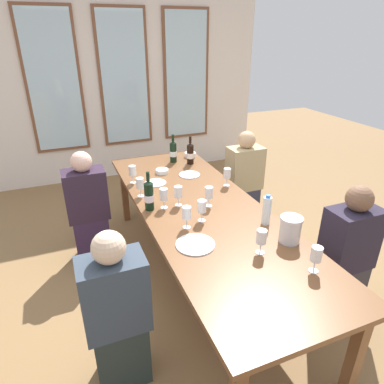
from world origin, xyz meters
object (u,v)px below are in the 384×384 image
Objects in this scene: water_bottle at (267,210)px; wine_glass_6 at (261,237)px; wine_glass_4 at (132,171)px; seated_person_3 at (346,257)px; wine_bottle_1 at (190,153)px; wine_glass_5 at (140,184)px; wine_glass_7 at (316,255)px; white_plate_0 at (189,175)px; wine_bottle_2 at (149,195)px; wine_glass_2 at (164,195)px; wine_glass_3 at (227,174)px; wine_glass_8 at (202,207)px; tasting_bowl_0 at (190,155)px; wine_glass_1 at (187,214)px; white_plate_1 at (195,244)px; wine_bottle_0 at (173,152)px; seated_person_1 at (244,182)px; wine_glass_9 at (209,193)px; wine_glass_0 at (178,192)px; white_plate_2 at (156,183)px; seated_person_0 at (88,210)px; seated_person_2 at (117,315)px; tasting_bowl_1 at (162,171)px.

water_bottle is 1.38× the size of wine_glass_6.
wine_glass_4 is 1.98m from seated_person_3.
wine_glass_5 is (-0.71, -0.60, -0.00)m from wine_bottle_1.
wine_glass_7 is at bearing -55.19° from wine_glass_6.
white_plate_0 is 0.81m from wine_bottle_2.
wine_glass_3 is at bearing 16.64° from wine_glass_2.
tasting_bowl_0 is at bearing 71.54° from wine_glass_8.
wine_glass_1 and wine_glass_3 have the same top height.
white_plate_1 is 1.56× the size of wine_glass_6.
wine_glass_2 is (-0.44, -1.01, 0.00)m from wine_bottle_0.
seated_person_1 is at bearing 43.93° from wine_glass_3.
wine_glass_5 is 1.00× the size of wine_glass_9.
seated_person_3 is at bearing -40.76° from wine_glass_0.
wine_bottle_1 reaches higher than white_plate_2.
seated_person_0 is (-1.26, 0.41, -0.34)m from wine_glass_3.
white_plate_1 is 0.91m from wine_glass_5.
seated_person_0 reaches higher than wine_glass_0.
wine_glass_6 reaches higher than tasting_bowl_0.
wine_bottle_1 is 1.29× the size of water_bottle.
wine_glass_4 is (-0.00, 0.59, -0.01)m from wine_bottle_2.
wine_glass_8 is (-0.23, -1.32, -0.00)m from wine_bottle_0.
wine_glass_7 is (0.56, -0.53, 0.11)m from white_plate_1.
wine_glass_6 is 0.73m from wine_glass_9.
wine_glass_4 is 1.54m from wine_glass_6.
white_plate_0 is 1.23× the size of wine_glass_2.
wine_glass_4 reaches higher than white_plate_1.
wine_glass_7 and wine_glass_9 have the same top height.
wine_glass_9 is (-0.24, -1.00, -0.00)m from wine_bottle_1.
wine_glass_5 is at bearing 114.54° from wine_glass_6.
white_plate_1 is at bearing -99.13° from wine_glass_0.
white_plate_0 and white_plate_1 have the same top height.
wine_glass_6 is at bearing -92.60° from white_plate_0.
wine_glass_1 and wine_glass_2 have the same top height.
wine_glass_7 is at bearing -85.84° from wine_bottle_0.
seated_person_2 is at bearing -140.81° from wine_glass_3.
wine_bottle_1 is 0.41m from tasting_bowl_1.
wine_bottle_0 is 1.80× the size of wine_glass_9.
wine_bottle_1 is at bearing 55.82° from seated_person_2.
wine_bottle_0 is at bearing 94.16° from wine_glass_7.
wine_glass_0 is 1.00× the size of wine_glass_8.
wine_glass_7 is 1.25m from seated_person_2.
seated_person_1 reaches higher than wine_bottle_1.
seated_person_3 is at bearing -37.53° from wine_glass_2.
wine_glass_6 is at bearing -116.86° from seated_person_1.
wine_glass_2 is at bearing -78.96° from wine_glass_4.
water_bottle is (0.76, -0.55, -0.01)m from wine_bottle_2.
seated_person_0 is (-0.45, 0.01, -0.33)m from wine_glass_4.
wine_bottle_1 is at bearing 66.99° from wine_glass_1.
seated_person_0 is (-1.03, 0.04, -0.22)m from white_plate_0.
wine_glass_5 is at bearing -36.45° from seated_person_0.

